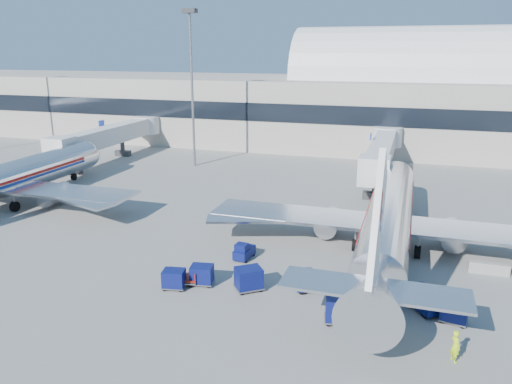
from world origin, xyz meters
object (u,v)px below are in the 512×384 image
(tug_left, at_px, (244,251))
(cart_train_b, at_px, (202,275))
(airliner_main, at_px, (388,219))
(cart_open_red, at_px, (184,279))
(jetbridge_mid, at_px, (114,135))
(ramp_worker, at_px, (455,346))
(mast_west, at_px, (191,66))
(jetbridge_near, at_px, (382,150))
(tug_lead, at_px, (312,281))
(airliner_mid, at_px, (0,181))
(tug_right, at_px, (423,300))
(cart_solo_near, at_px, (340,309))
(cart_train_a, at_px, (249,278))
(cart_solo_far, at_px, (454,311))
(barrier_near, at_px, (489,268))
(cart_train_c, at_px, (174,279))

(tug_left, xyz_separation_m, cart_train_b, (-1.41, -5.50, 0.13))
(airliner_main, bearing_deg, cart_open_red, -140.90)
(cart_open_red, bearing_deg, tug_left, 48.62)
(jetbridge_mid, relative_size, ramp_worker, 14.26)
(ramp_worker, bearing_deg, mast_west, 10.36)
(jetbridge_near, height_order, tug_lead, jetbridge_near)
(airliner_mid, height_order, tug_right, airliner_mid)
(mast_west, height_order, cart_solo_near, mast_west)
(jetbridge_near, relative_size, cart_train_a, 11.18)
(mast_west, height_order, cart_solo_far, mast_west)
(barrier_near, distance_m, cart_open_red, 23.87)
(cart_train_b, bearing_deg, ramp_worker, -23.91)
(tug_right, height_order, cart_solo_near, cart_solo_near)
(tug_lead, distance_m, tug_right, 7.74)
(tug_right, xyz_separation_m, cart_train_a, (-12.16, -0.81, 0.18))
(barrier_near, bearing_deg, tug_lead, -150.81)
(cart_train_c, xyz_separation_m, cart_solo_far, (19.40, 1.19, 0.02))
(jetbridge_mid, bearing_deg, airliner_main, -30.64)
(cart_train_c, distance_m, ramp_worker, 19.45)
(barrier_near, bearing_deg, tug_right, -123.34)
(jetbridge_mid, height_order, cart_train_b, jetbridge_mid)
(mast_west, relative_size, cart_train_a, 9.19)
(tug_lead, height_order, cart_train_b, tug_lead)
(barrier_near, bearing_deg, jetbridge_near, 109.85)
(airliner_main, xyz_separation_m, ramp_worker, (4.70, -15.61, -1.96))
(airliner_main, xyz_separation_m, airliner_mid, (-42.00, 0.00, 0.00))
(airliner_main, relative_size, cart_open_red, 15.27)
(tug_right, bearing_deg, cart_train_c, -120.17)
(airliner_mid, height_order, cart_train_b, airliner_mid)
(cart_train_a, distance_m, cart_solo_far, 14.06)
(barrier_near, distance_m, ramp_worker, 13.52)
(cart_train_a, bearing_deg, cart_open_red, 149.24)
(cart_train_a, bearing_deg, barrier_near, -11.51)
(cart_solo_near, bearing_deg, jetbridge_near, 79.68)
(cart_solo_far, distance_m, cart_open_red, 19.05)
(cart_solo_far, bearing_deg, airliner_mid, 177.89)
(cart_train_b, height_order, ramp_worker, ramp_worker)
(tug_lead, height_order, cart_solo_far, tug_lead)
(tug_lead, bearing_deg, airliner_mid, 145.28)
(airliner_mid, distance_m, jetbridge_mid, 26.43)
(jetbridge_near, relative_size, cart_solo_far, 14.33)
(cart_train_b, xyz_separation_m, cart_solo_near, (10.68, -2.27, 0.11))
(airliner_main, distance_m, airliner_mid, 42.00)
(airliner_main, bearing_deg, tug_lead, -116.12)
(tug_left, distance_m, cart_train_b, 5.68)
(tug_lead, distance_m, cart_solo_near, 4.59)
(mast_west, height_order, cart_train_b, mast_west)
(jetbridge_mid, relative_size, cart_solo_far, 14.33)
(tug_lead, relative_size, tug_right, 1.02)
(airliner_mid, relative_size, mast_west, 1.65)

